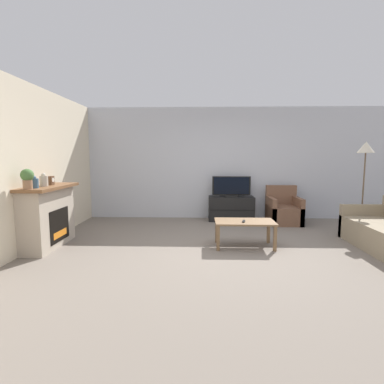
{
  "coord_description": "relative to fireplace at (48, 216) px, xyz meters",
  "views": [
    {
      "loc": [
        -0.53,
        -4.72,
        1.52
      ],
      "look_at": [
        -0.71,
        0.91,
        0.85
      ],
      "focal_mm": 28.0,
      "sensor_mm": 36.0,
      "label": 1
    }
  ],
  "objects": [
    {
      "name": "ground_plane",
      "position": [
        3.11,
        -0.13,
        -0.53
      ],
      "size": [
        24.0,
        24.0,
        0.0
      ],
      "primitive_type": "plane",
      "color": "slate"
    },
    {
      "name": "wall_back",
      "position": [
        3.11,
        2.52,
        0.82
      ],
      "size": [
        12.0,
        0.06,
        2.7
      ],
      "color": "silver",
      "rests_on": "ground"
    },
    {
      "name": "wall_left",
      "position": [
        -0.22,
        -0.13,
        0.82
      ],
      "size": [
        0.06,
        12.0,
        2.7
      ],
      "color": "beige",
      "rests_on": "ground"
    },
    {
      "name": "fireplace",
      "position": [
        0.0,
        0.0,
        0.0
      ],
      "size": [
        0.5,
        1.3,
        1.04
      ],
      "color": "#B7A893",
      "rests_on": "ground"
    },
    {
      "name": "mantel_vase_left",
      "position": [
        0.02,
        -0.39,
        0.59
      ],
      "size": [
        0.14,
        0.14,
        0.19
      ],
      "color": "#385670",
      "rests_on": "fireplace"
    },
    {
      "name": "mantel_vase_centre_left",
      "position": [
        0.02,
        -0.1,
        0.61
      ],
      "size": [
        0.13,
        0.13,
        0.22
      ],
      "color": "beige",
      "rests_on": "fireplace"
    },
    {
      "name": "mantel_clock",
      "position": [
        0.02,
        0.13,
        0.59
      ],
      "size": [
        0.08,
        0.11,
        0.15
      ],
      "color": "brown",
      "rests_on": "fireplace"
    },
    {
      "name": "potted_plant",
      "position": [
        0.02,
        -0.55,
        0.68
      ],
      "size": [
        0.18,
        0.18,
        0.3
      ],
      "color": "#936B4C",
      "rests_on": "fireplace"
    },
    {
      "name": "tv_stand",
      "position": [
        3.28,
        2.22,
        -0.24
      ],
      "size": [
        1.07,
        0.47,
        0.57
      ],
      "color": "black",
      "rests_on": "ground"
    },
    {
      "name": "tv",
      "position": [
        3.28,
        2.22,
        0.27
      ],
      "size": [
        0.9,
        0.18,
        0.48
      ],
      "color": "black",
      "rests_on": "tv_stand"
    },
    {
      "name": "armchair",
      "position": [
        4.45,
        1.95,
        -0.25
      ],
      "size": [
        0.7,
        0.76,
        0.85
      ],
      "color": "brown",
      "rests_on": "ground"
    },
    {
      "name": "coffee_table",
      "position": [
        3.3,
        0.11,
        -0.15
      ],
      "size": [
        0.99,
        0.55,
        0.44
      ],
      "color": "brown",
      "rests_on": "ground"
    },
    {
      "name": "remote",
      "position": [
        3.27,
        0.04,
        -0.08
      ],
      "size": [
        0.07,
        0.16,
        0.02
      ],
      "rotation": [
        0.0,
        0.0,
        -0.21
      ],
      "color": "black",
      "rests_on": "coffee_table"
    },
    {
      "name": "floor_lamp",
      "position": [
        5.79,
        1.16,
        1.03
      ],
      "size": [
        0.32,
        0.32,
        1.81
      ],
      "color": "black",
      "rests_on": "ground"
    }
  ]
}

